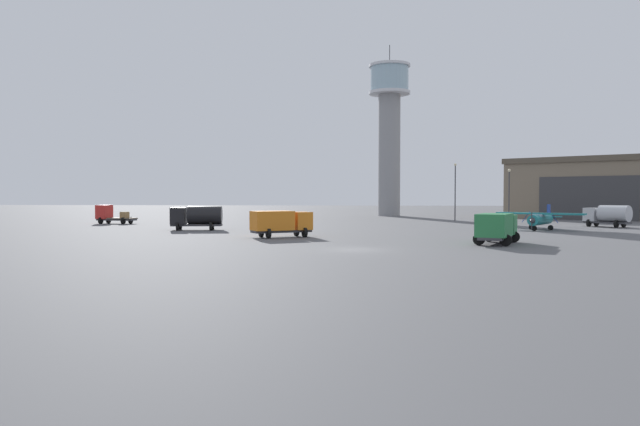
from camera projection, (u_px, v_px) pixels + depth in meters
The scene contains 11 objects.
ground_plane at pixel (355, 250), 46.09m from camera, with size 400.00×400.00×0.00m, color #545456.
control_tower at pixel (389, 123), 121.45m from camera, with size 8.42×8.42×35.08m.
hangar at pixel (600, 188), 107.47m from camera, with size 34.97×31.38×11.00m.
airplane_teal at pixel (541, 218), 72.23m from camera, with size 9.78×7.87×3.10m.
truck_box_orange at pixel (281, 222), 59.62m from camera, with size 6.33×5.12×2.67m.
truck_box_green at pixel (497, 226), 51.39m from camera, with size 4.74×7.17×2.67m.
truck_fuel_tanker_black at pixel (197, 216), 72.03m from camera, with size 6.39×3.77×2.93m.
truck_flatbed_red at pixel (111, 215), 88.18m from camera, with size 6.02×3.52×2.79m.
truck_fuel_tanker_silver at pixel (608, 215), 78.83m from camera, with size 5.53×5.62×2.92m.
light_post_west at pixel (509, 191), 90.71m from camera, with size 0.44×0.44×8.30m.
light_post_east at pixel (455, 187), 98.91m from camera, with size 0.44×0.44×9.61m.
Camera 1 is at (2.04, -46.02, 4.24)m, focal length 33.17 mm.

